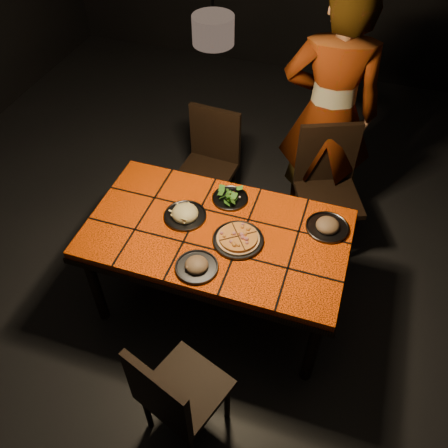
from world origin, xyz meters
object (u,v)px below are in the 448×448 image
(chair_near, at_px, (174,395))
(plate_pasta, at_px, (185,214))
(chair_far_left, at_px, (210,158))
(plate_pizza, at_px, (238,239))
(dining_table, at_px, (217,239))
(diner, at_px, (329,114))
(chair_far_right, at_px, (327,181))

(chair_near, height_order, plate_pasta, chair_near)
(chair_far_left, xyz_separation_m, plate_pizza, (0.52, -0.96, 0.24))
(chair_far_left, relative_size, plate_pasta, 3.39)
(dining_table, xyz_separation_m, diner, (0.47, 1.14, 0.29))
(chair_near, xyz_separation_m, chair_far_left, (-0.46, 1.86, 0.02))
(chair_far_right, xyz_separation_m, diner, (-0.09, 0.25, 0.40))
(dining_table, height_order, diner, diner)
(chair_far_left, bearing_deg, plate_pasta, -76.67)
(chair_far_left, relative_size, plate_pizza, 2.53)
(chair_near, xyz_separation_m, chair_far_right, (0.47, 1.84, 0.06))
(chair_far_right, bearing_deg, plate_pasta, -156.12)
(diner, bearing_deg, dining_table, 59.04)
(chair_near, xyz_separation_m, plate_pizza, (0.06, 0.91, 0.26))
(chair_far_right, height_order, plate_pizza, chair_far_right)
(dining_table, bearing_deg, plate_pizza, -14.76)
(diner, bearing_deg, chair_far_right, 101.73)
(chair_far_right, bearing_deg, dining_table, -145.11)
(dining_table, height_order, plate_pizza, plate_pizza)
(diner, height_order, plate_pizza, diner)
(diner, height_order, plate_pasta, diner)
(chair_far_left, distance_m, chair_far_right, 0.93)
(plate_pasta, bearing_deg, plate_pizza, -13.52)
(chair_near, bearing_deg, chair_far_left, -56.82)
(chair_near, relative_size, diner, 0.46)
(chair_near, distance_m, plate_pizza, 0.95)
(chair_far_right, bearing_deg, plate_pizza, -136.71)
(chair_far_left, bearing_deg, chair_near, -72.20)
(diner, distance_m, plate_pizza, 1.23)
(chair_far_right, distance_m, diner, 0.48)
(dining_table, distance_m, plate_pizza, 0.18)
(dining_table, xyz_separation_m, chair_far_right, (0.56, 0.89, -0.11))
(plate_pizza, height_order, plate_pasta, plate_pasta)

